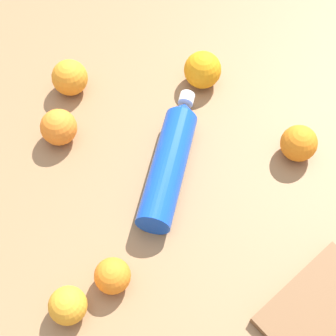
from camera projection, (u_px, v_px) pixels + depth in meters
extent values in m
plane|color=olive|center=(166.00, 159.00, 1.02)|extent=(2.40, 2.40, 0.00)
cylinder|color=blue|center=(168.00, 168.00, 0.97)|extent=(0.26, 0.13, 0.07)
cone|color=blue|center=(183.00, 110.00, 1.05)|extent=(0.05, 0.07, 0.07)
cylinder|color=white|center=(186.00, 99.00, 1.06)|extent=(0.03, 0.04, 0.03)
sphere|color=orange|center=(70.00, 78.00, 1.09)|extent=(0.08, 0.08, 0.08)
sphere|color=orange|center=(113.00, 276.00, 0.86)|extent=(0.06, 0.06, 0.06)
sphere|color=orange|center=(59.00, 127.00, 1.02)|extent=(0.07, 0.07, 0.07)
sphere|color=orange|center=(203.00, 70.00, 1.10)|extent=(0.08, 0.08, 0.08)
sphere|color=orange|center=(299.00, 143.00, 1.00)|extent=(0.07, 0.07, 0.07)
sphere|color=orange|center=(70.00, 306.00, 0.83)|extent=(0.06, 0.06, 0.06)
cube|color=brown|center=(325.00, 312.00, 0.85)|extent=(0.25, 0.21, 0.02)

